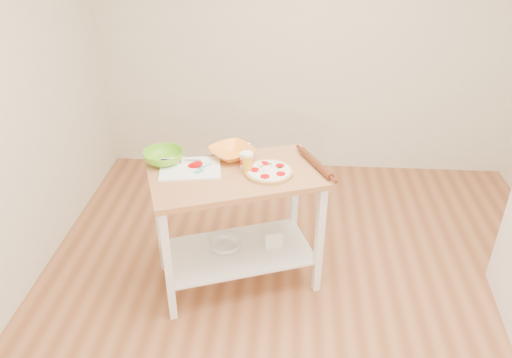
{
  "coord_description": "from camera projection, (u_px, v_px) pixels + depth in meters",
  "views": [
    {
      "loc": [
        -0.17,
        -2.38,
        2.52
      ],
      "look_at": [
        -0.37,
        0.44,
        0.86
      ],
      "focal_mm": 35.0,
      "sensor_mm": 36.0,
      "label": 1
    }
  ],
  "objects": [
    {
      "name": "shelf_glass_bowl",
      "position": [
        226.0,
        245.0,
        3.59
      ],
      "size": [
        0.24,
        0.24,
        0.07
      ],
      "primitive_type": "imported",
      "rotation": [
        0.0,
        0.0,
        -0.08
      ],
      "color": "silver",
      "rests_on": "prep_island"
    },
    {
      "name": "green_bowl",
      "position": [
        163.0,
        157.0,
        3.38
      ],
      "size": [
        0.38,
        0.38,
        0.09
      ],
      "primitive_type": "imported",
      "rotation": [
        0.0,
        0.0,
        0.66
      ],
      "color": "#66B11D",
      "rests_on": "prep_island"
    },
    {
      "name": "shelf_bin",
      "position": [
        272.0,
        236.0,
        3.64
      ],
      "size": [
        0.16,
        0.16,
        0.13
      ],
      "primitive_type": "cube",
      "rotation": [
        0.0,
        0.0,
        0.34
      ],
      "color": "white",
      "rests_on": "prep_island"
    },
    {
      "name": "yogurt_tub",
      "position": [
        247.0,
        160.0,
        3.31
      ],
      "size": [
        0.09,
        0.09,
        0.2
      ],
      "color": "white",
      "rests_on": "prep_island"
    },
    {
      "name": "pizza",
      "position": [
        269.0,
        171.0,
        3.26
      ],
      "size": [
        0.32,
        0.32,
        0.05
      ],
      "rotation": [
        0.0,
        0.0,
        0.45
      ],
      "color": "tan",
      "rests_on": "prep_island"
    },
    {
      "name": "prep_island",
      "position": [
        237.0,
        206.0,
        3.4
      ],
      "size": [
        1.26,
        0.95,
        0.9
      ],
      "rotation": [
        0.0,
        0.0,
        0.34
      ],
      "color": "#AF7647",
      "rests_on": "ground"
    },
    {
      "name": "spatula",
      "position": [
        202.0,
        169.0,
        3.29
      ],
      "size": [
        0.1,
        0.14,
        0.01
      ],
      "rotation": [
        0.0,
        0.0,
        0.84
      ],
      "color": "#46A6AD",
      "rests_on": "cutting_board"
    },
    {
      "name": "beer_pint",
      "position": [
        247.0,
        163.0,
        3.25
      ],
      "size": [
        0.07,
        0.07,
        0.14
      ],
      "color": "gold",
      "rests_on": "prep_island"
    },
    {
      "name": "room_shell",
      "position": [
        320.0,
        145.0,
        2.63
      ],
      "size": [
        4.04,
        4.54,
        2.74
      ],
      "color": "#A3633C",
      "rests_on": "ground"
    },
    {
      "name": "orange_bowl",
      "position": [
        232.0,
        152.0,
        3.45
      ],
      "size": [
        0.41,
        0.41,
        0.07
      ],
      "primitive_type": "imported",
      "rotation": [
        0.0,
        0.0,
        0.71
      ],
      "color": "orange",
      "rests_on": "prep_island"
    },
    {
      "name": "rolling_pin",
      "position": [
        315.0,
        163.0,
        3.34
      ],
      "size": [
        0.23,
        0.39,
        0.05
      ],
      "primitive_type": "cylinder",
      "rotation": [
        1.57,
        0.0,
        0.45
      ],
      "color": "#5A2914",
      "rests_on": "prep_island"
    },
    {
      "name": "knife",
      "position": [
        176.0,
        160.0,
        3.39
      ],
      "size": [
        0.27,
        0.04,
        0.01
      ],
      "rotation": [
        0.0,
        0.0,
        0.04
      ],
      "color": "silver",
      "rests_on": "cutting_board"
    },
    {
      "name": "cutting_board",
      "position": [
        190.0,
        168.0,
        3.32
      ],
      "size": [
        0.44,
        0.36,
        0.04
      ],
      "rotation": [
        0.0,
        0.0,
        0.16
      ],
      "color": "white",
      "rests_on": "prep_island"
    }
  ]
}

